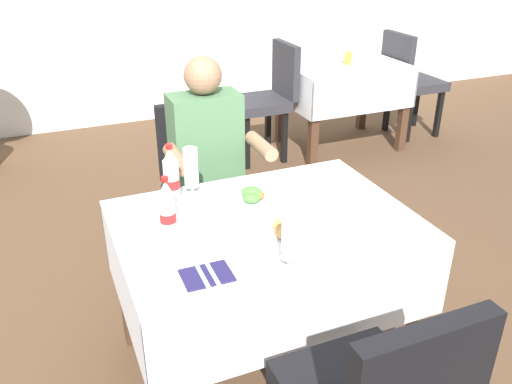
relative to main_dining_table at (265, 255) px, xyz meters
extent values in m
plane|color=brown|center=(-0.09, -0.09, -0.58)|extent=(11.00, 11.00, 0.00)
cube|color=white|center=(0.00, 0.00, 0.16)|extent=(1.20, 0.86, 0.02)
cube|color=white|center=(0.00, -0.42, -0.01)|extent=(1.20, 0.02, 0.32)
cube|color=white|center=(0.00, 0.42, -0.01)|extent=(1.20, 0.02, 0.32)
cube|color=white|center=(-0.59, 0.00, -0.01)|extent=(0.02, 0.86, 0.32)
cube|color=white|center=(0.59, 0.00, -0.01)|extent=(0.02, 0.86, 0.32)
cube|color=#472D1E|center=(0.54, -0.37, -0.22)|extent=(0.07, 0.07, 0.73)
cube|color=#472D1E|center=(-0.54, 0.37, -0.22)|extent=(0.07, 0.07, 0.73)
cube|color=#472D1E|center=(0.54, 0.37, -0.22)|extent=(0.07, 0.07, 0.73)
cube|color=black|center=(0.00, 0.73, -0.09)|extent=(0.44, 0.44, 0.08)
cube|color=black|center=(0.00, 0.98, 0.17)|extent=(0.42, 0.06, 0.44)
cube|color=black|center=(-0.17, 0.56, -0.36)|extent=(0.04, 0.04, 0.45)
cube|color=black|center=(0.17, 0.56, -0.36)|extent=(0.04, 0.04, 0.45)
cube|color=black|center=(-0.17, 0.90, -0.36)|extent=(0.04, 0.04, 0.45)
cube|color=black|center=(0.17, 0.90, -0.36)|extent=(0.04, 0.04, 0.45)
cylinder|color=#282D42|center=(-0.08, 0.53, -0.36)|extent=(0.10, 0.10, 0.45)
cylinder|color=#282D42|center=(0.08, 0.53, -0.36)|extent=(0.10, 0.10, 0.45)
cube|color=#282D42|center=(0.00, 0.69, -0.07)|extent=(0.34, 0.36, 0.12)
cube|color=#4C754C|center=(0.00, 0.77, 0.24)|extent=(0.36, 0.20, 0.50)
sphere|color=#997051|center=(0.00, 0.77, 0.58)|extent=(0.19, 0.19, 0.19)
cylinder|color=#997051|center=(-0.22, 0.54, 0.26)|extent=(0.07, 0.26, 0.07)
cylinder|color=#997051|center=(0.21, 0.54, 0.26)|extent=(0.07, 0.26, 0.07)
cube|color=white|center=(-0.01, -0.13, 0.18)|extent=(0.24, 0.24, 0.01)
ellipsoid|color=gold|center=(0.01, -0.18, 0.21)|extent=(0.09, 0.05, 0.05)
ellipsoid|color=gold|center=(0.02, -0.12, 0.21)|extent=(0.09, 0.07, 0.05)
ellipsoid|color=#B77A38|center=(0.00, -0.17, 0.21)|extent=(0.06, 0.08, 0.05)
cube|color=white|center=(0.05, 0.16, 0.18)|extent=(0.26, 0.26, 0.01)
ellipsoid|color=#4C8E38|center=(0.01, 0.18, 0.21)|extent=(0.12, 0.11, 0.05)
ellipsoid|color=#4C8E38|center=(0.00, 0.15, 0.20)|extent=(0.08, 0.08, 0.04)
ellipsoid|color=#99602D|center=(0.02, 0.17, 0.20)|extent=(0.11, 0.12, 0.04)
cylinder|color=white|center=(-0.20, 0.35, 0.17)|extent=(0.07, 0.07, 0.01)
cylinder|color=white|center=(-0.20, 0.35, 0.19)|extent=(0.02, 0.02, 0.03)
cylinder|color=white|center=(-0.20, 0.35, 0.30)|extent=(0.06, 0.06, 0.18)
cylinder|color=black|center=(-0.20, 0.35, 0.26)|extent=(0.06, 0.06, 0.11)
cylinder|color=white|center=(-0.05, -0.34, 0.17)|extent=(0.07, 0.07, 0.01)
cylinder|color=white|center=(-0.05, -0.34, 0.19)|extent=(0.02, 0.02, 0.03)
cylinder|color=white|center=(-0.05, -0.34, 0.29)|extent=(0.06, 0.06, 0.17)
cylinder|color=#C68928|center=(-0.05, -0.34, 0.24)|extent=(0.06, 0.06, 0.07)
cylinder|color=silver|center=(-0.30, 0.31, 0.27)|extent=(0.07, 0.07, 0.19)
cylinder|color=red|center=(-0.30, 0.31, 0.26)|extent=(0.07, 0.07, 0.04)
cone|color=silver|center=(-0.30, 0.31, 0.39)|extent=(0.06, 0.06, 0.05)
cylinder|color=red|center=(-0.30, 0.31, 0.42)|extent=(0.03, 0.03, 0.02)
cylinder|color=silver|center=(-0.39, 0.04, 0.26)|extent=(0.06, 0.06, 0.18)
cylinder|color=red|center=(-0.39, 0.04, 0.25)|extent=(0.06, 0.06, 0.04)
cone|color=silver|center=(-0.39, 0.04, 0.37)|extent=(0.05, 0.05, 0.05)
cylinder|color=red|center=(-0.39, 0.04, 0.41)|extent=(0.03, 0.03, 0.02)
cube|color=#231E4C|center=(-0.34, -0.28, 0.17)|extent=(0.17, 0.13, 0.01)
cube|color=silver|center=(-0.36, -0.28, 0.18)|extent=(0.02, 0.19, 0.01)
cube|color=silver|center=(-0.32, -0.28, 0.18)|extent=(0.02, 0.19, 0.01)
cube|color=white|center=(1.72, 2.25, 0.16)|extent=(1.01, 0.76, 0.02)
cube|color=white|center=(1.72, 1.88, -0.01)|extent=(1.01, 0.02, 0.32)
cube|color=white|center=(1.72, 2.63, -0.01)|extent=(1.01, 0.02, 0.32)
cube|color=white|center=(1.23, 2.25, -0.01)|extent=(0.02, 0.76, 0.32)
cube|color=white|center=(2.22, 2.25, -0.01)|extent=(0.02, 0.76, 0.32)
cube|color=#472D1E|center=(1.28, 1.93, -0.22)|extent=(0.07, 0.07, 0.73)
cube|color=#472D1E|center=(2.17, 1.93, -0.22)|extent=(0.07, 0.07, 0.73)
cube|color=#472D1E|center=(1.28, 2.57, -0.22)|extent=(0.07, 0.07, 0.73)
cube|color=#472D1E|center=(2.17, 2.57, -0.22)|extent=(0.07, 0.07, 0.73)
cube|color=#2D2D33|center=(0.92, 2.25, -0.09)|extent=(0.44, 0.44, 0.08)
cube|color=#2D2D33|center=(1.17, 2.25, 0.17)|extent=(0.06, 0.42, 0.44)
cube|color=black|center=(0.75, 2.42, -0.36)|extent=(0.04, 0.04, 0.45)
cube|color=black|center=(0.75, 2.08, -0.36)|extent=(0.04, 0.04, 0.45)
cube|color=black|center=(1.09, 2.42, -0.36)|extent=(0.04, 0.04, 0.45)
cube|color=black|center=(1.09, 2.08, -0.36)|extent=(0.04, 0.04, 0.45)
cube|color=#2D2D33|center=(2.53, 2.25, -0.09)|extent=(0.44, 0.44, 0.08)
cube|color=#2D2D33|center=(2.28, 2.25, 0.17)|extent=(0.06, 0.42, 0.44)
cube|color=black|center=(2.70, 2.08, -0.36)|extent=(0.04, 0.04, 0.45)
cube|color=black|center=(2.70, 2.42, -0.36)|extent=(0.04, 0.04, 0.45)
cube|color=black|center=(2.36, 2.08, -0.36)|extent=(0.04, 0.04, 0.45)
cube|color=black|center=(2.36, 2.42, -0.36)|extent=(0.04, 0.04, 0.45)
cylinder|color=gold|center=(1.73, 2.20, 0.23)|extent=(0.06, 0.06, 0.11)
camera|label=1|loc=(-0.77, -1.74, 1.24)|focal=37.67mm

